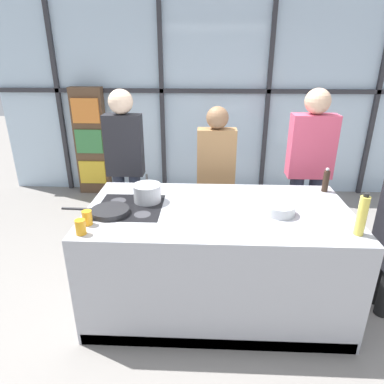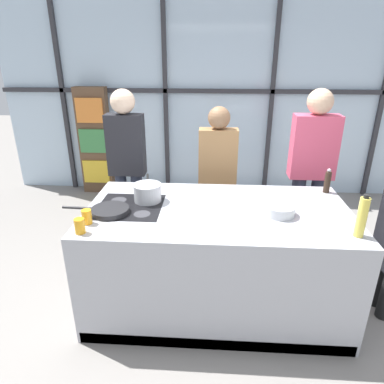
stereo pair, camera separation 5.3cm
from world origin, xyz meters
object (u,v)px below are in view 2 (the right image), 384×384
object	(u,v)px
saucepan	(147,192)
mixing_bowl	(280,210)
frying_pan	(109,210)
spectator_far_left	(127,160)
spectator_center_right	(311,165)
pepper_grinder	(327,182)
juice_glass_near	(80,226)
juice_glass_far	(87,217)
white_plate	(267,200)
oil_bottle	(362,217)
spectator_center_left	(217,172)

from	to	relation	value
saucepan	mixing_bowl	distance (m)	1.08
frying_pan	saucepan	xyz separation A→B (m)	(0.26, 0.25, 0.06)
mixing_bowl	spectator_far_left	bearing A→B (deg)	145.52
spectator_center_right	pepper_grinder	bearing A→B (deg)	91.79
spectator_far_left	saucepan	bearing A→B (deg)	114.87
juice_glass_near	spectator_center_right	bearing A→B (deg)	35.39
spectator_far_left	juice_glass_far	xyz separation A→B (m)	(-0.01, -1.21, -0.06)
white_plate	mixing_bowl	bearing A→B (deg)	-77.77
white_plate	juice_glass_far	world-z (taller)	juice_glass_far
spectator_center_right	frying_pan	xyz separation A→B (m)	(-1.79, -1.03, -0.07)
oil_bottle	spectator_center_right	bearing A→B (deg)	90.24
white_plate	spectator_center_right	bearing A→B (deg)	53.03
white_plate	pepper_grinder	size ratio (longest dim) A/B	1.10
saucepan	oil_bottle	bearing A→B (deg)	-17.73
juice_glass_far	white_plate	bearing A→B (deg)	20.16
spectator_far_left	spectator_center_left	distance (m)	0.95
frying_pan	pepper_grinder	world-z (taller)	pepper_grinder
spectator_center_left	pepper_grinder	world-z (taller)	spectator_center_left
saucepan	spectator_center_right	bearing A→B (deg)	26.79
spectator_center_right	juice_glass_near	bearing A→B (deg)	35.39
frying_pan	pepper_grinder	size ratio (longest dim) A/B	2.40
spectator_center_right	saucepan	size ratio (longest dim) A/B	4.08
frying_pan	juice_glass_far	xyz separation A→B (m)	(-0.11, -0.18, 0.03)
spectator_center_right	saucepan	xyz separation A→B (m)	(-1.53, -0.77, -0.02)
saucepan	juice_glass_far	xyz separation A→B (m)	(-0.36, -0.43, -0.02)
spectator_far_left	spectator_center_right	size ratio (longest dim) A/B	0.99
white_plate	spectator_center_left	bearing A→B (deg)	120.39
pepper_grinder	juice_glass_far	world-z (taller)	pepper_grinder
white_plate	oil_bottle	world-z (taller)	oil_bottle
saucepan	pepper_grinder	size ratio (longest dim) A/B	1.95
spectator_far_left	white_plate	bearing A→B (deg)	152.56
mixing_bowl	pepper_grinder	world-z (taller)	pepper_grinder
oil_bottle	pepper_grinder	xyz separation A→B (m)	(0.01, 0.78, -0.04)
spectator_center_left	mixing_bowl	distance (m)	1.08
spectator_far_left	frying_pan	bearing A→B (deg)	95.70
mixing_bowl	juice_glass_far	bearing A→B (deg)	-170.68
pepper_grinder	juice_glass_far	size ratio (longest dim) A/B	2.05
mixing_bowl	frying_pan	bearing A→B (deg)	-177.76
mixing_bowl	juice_glass_near	size ratio (longest dim) A/B	2.10
spectator_far_left	spectator_center_right	bearing A→B (deg)	-180.00
oil_bottle	juice_glass_far	size ratio (longest dim) A/B	2.84
spectator_center_right	mixing_bowl	world-z (taller)	spectator_center_right
saucepan	juice_glass_near	xyz separation A→B (m)	(-0.36, -0.57, -0.02)
frying_pan	oil_bottle	distance (m)	1.82
spectator_center_right	saucepan	world-z (taller)	spectator_center_right
spectator_far_left	mixing_bowl	xyz separation A→B (m)	(1.42, -0.97, -0.07)
spectator_center_left	frying_pan	size ratio (longest dim) A/B	2.98
spectator_center_right	mixing_bowl	distance (m)	1.09
juice_glass_near	saucepan	bearing A→B (deg)	57.59
oil_bottle	juice_glass_near	distance (m)	1.91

